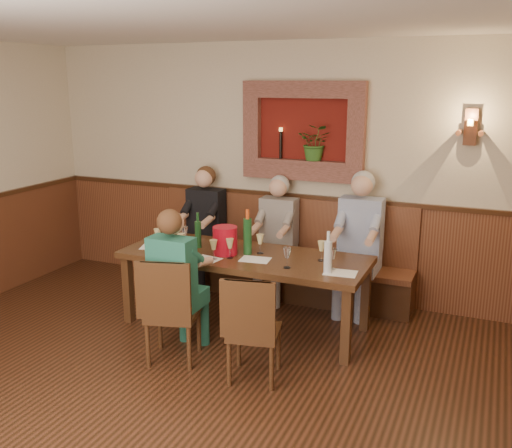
{
  "coord_description": "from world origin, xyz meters",
  "views": [
    {
      "loc": [
        2.18,
        -2.96,
        2.4
      ],
      "look_at": [
        0.1,
        1.9,
        1.05
      ],
      "focal_mm": 40.0,
      "sensor_mm": 36.0,
      "label": 1
    }
  ],
  "objects_px": {
    "chair_near_left": "(173,331)",
    "person_bench_right": "(358,255)",
    "chair_near_right": "(254,349)",
    "wine_bottle_green_a": "(248,236)",
    "water_bottle": "(328,256)",
    "bench": "(279,267)",
    "dining_table": "(245,261)",
    "person_bench_left": "(203,238)",
    "spittoon_bucket": "(225,240)",
    "person_chair_front": "(178,296)",
    "wine_bottle_green_b": "(198,234)",
    "person_bench_mid": "(276,249)"
  },
  "relations": [
    {
      "from": "person_bench_right",
      "to": "person_chair_front",
      "type": "bearing_deg",
      "value": -126.66
    },
    {
      "from": "chair_near_right",
      "to": "bench",
      "type": "bearing_deg",
      "value": 92.96
    },
    {
      "from": "bench",
      "to": "spittoon_bucket",
      "type": "relative_size",
      "value": 11.07
    },
    {
      "from": "spittoon_bucket",
      "to": "water_bottle",
      "type": "height_order",
      "value": "water_bottle"
    },
    {
      "from": "person_bench_right",
      "to": "water_bottle",
      "type": "xyz_separation_m",
      "value": [
        -0.02,
        -1.05,
        0.29
      ]
    },
    {
      "from": "bench",
      "to": "dining_table",
      "type": "bearing_deg",
      "value": -90.0
    },
    {
      "from": "spittoon_bucket",
      "to": "person_bench_right",
      "type": "bearing_deg",
      "value": 39.4
    },
    {
      "from": "spittoon_bucket",
      "to": "bench",
      "type": "bearing_deg",
      "value": 80.09
    },
    {
      "from": "person_bench_right",
      "to": "person_bench_mid",
      "type": "bearing_deg",
      "value": 179.79
    },
    {
      "from": "chair_near_right",
      "to": "wine_bottle_green_a",
      "type": "distance_m",
      "value": 1.24
    },
    {
      "from": "person_bench_right",
      "to": "water_bottle",
      "type": "relative_size",
      "value": 3.94
    },
    {
      "from": "bench",
      "to": "person_chair_front",
      "type": "relative_size",
      "value": 2.21
    },
    {
      "from": "person_bench_mid",
      "to": "person_bench_right",
      "type": "xyz_separation_m",
      "value": [
        0.92,
        -0.0,
        0.05
      ]
    },
    {
      "from": "bench",
      "to": "person_bench_left",
      "type": "xyz_separation_m",
      "value": [
        -0.91,
        -0.11,
        0.26
      ]
    },
    {
      "from": "chair_near_left",
      "to": "chair_near_right",
      "type": "xyz_separation_m",
      "value": [
        0.78,
        -0.02,
        -0.01
      ]
    },
    {
      "from": "bench",
      "to": "person_bench_right",
      "type": "distance_m",
      "value": 0.97
    },
    {
      "from": "water_bottle",
      "to": "spittoon_bucket",
      "type": "bearing_deg",
      "value": 171.94
    },
    {
      "from": "person_chair_front",
      "to": "water_bottle",
      "type": "relative_size",
      "value": 3.59
    },
    {
      "from": "bench",
      "to": "person_bench_right",
      "type": "relative_size",
      "value": 2.02
    },
    {
      "from": "chair_near_left",
      "to": "bench",
      "type": "bearing_deg",
      "value": 65.52
    },
    {
      "from": "person_bench_left",
      "to": "wine_bottle_green_b",
      "type": "distance_m",
      "value": 0.95
    },
    {
      "from": "spittoon_bucket",
      "to": "wine_bottle_green_b",
      "type": "height_order",
      "value": "wine_bottle_green_b"
    },
    {
      "from": "chair_near_left",
      "to": "wine_bottle_green_a",
      "type": "height_order",
      "value": "wine_bottle_green_a"
    },
    {
      "from": "bench",
      "to": "person_bench_right",
      "type": "xyz_separation_m",
      "value": [
        0.92,
        -0.11,
        0.29
      ]
    },
    {
      "from": "person_bench_mid",
      "to": "wine_bottle_green_a",
      "type": "bearing_deg",
      "value": -88.24
    },
    {
      "from": "spittoon_bucket",
      "to": "wine_bottle_green_a",
      "type": "xyz_separation_m",
      "value": [
        0.2,
        0.08,
        0.05
      ]
    },
    {
      "from": "dining_table",
      "to": "spittoon_bucket",
      "type": "distance_m",
      "value": 0.28
    },
    {
      "from": "chair_near_right",
      "to": "person_chair_front",
      "type": "distance_m",
      "value": 0.84
    },
    {
      "from": "person_chair_front",
      "to": "wine_bottle_green_a",
      "type": "bearing_deg",
      "value": 68.79
    },
    {
      "from": "chair_near_right",
      "to": "person_bench_mid",
      "type": "distance_m",
      "value": 1.85
    },
    {
      "from": "dining_table",
      "to": "chair_near_left",
      "type": "distance_m",
      "value": 1.02
    },
    {
      "from": "chair_near_right",
      "to": "water_bottle",
      "type": "xyz_separation_m",
      "value": [
        0.4,
        0.7,
        0.64
      ]
    },
    {
      "from": "chair_near_left",
      "to": "chair_near_right",
      "type": "relative_size",
      "value": 1.05
    },
    {
      "from": "chair_near_left",
      "to": "water_bottle",
      "type": "height_order",
      "value": "water_bottle"
    },
    {
      "from": "chair_near_right",
      "to": "person_bench_right",
      "type": "bearing_deg",
      "value": 64.46
    },
    {
      "from": "wine_bottle_green_a",
      "to": "water_bottle",
      "type": "relative_size",
      "value": 1.17
    },
    {
      "from": "person_chair_front",
      "to": "chair_near_right",
      "type": "bearing_deg",
      "value": -9.92
    },
    {
      "from": "person_bench_left",
      "to": "wine_bottle_green_b",
      "type": "relative_size",
      "value": 3.98
    },
    {
      "from": "bench",
      "to": "water_bottle",
      "type": "relative_size",
      "value": 7.96
    },
    {
      "from": "person_bench_mid",
      "to": "wine_bottle_green_b",
      "type": "height_order",
      "value": "person_bench_mid"
    },
    {
      "from": "dining_table",
      "to": "person_bench_left",
      "type": "distance_m",
      "value": 1.24
    },
    {
      "from": "person_bench_mid",
      "to": "person_bench_right",
      "type": "relative_size",
      "value": 0.93
    },
    {
      "from": "chair_near_left",
      "to": "person_bench_right",
      "type": "distance_m",
      "value": 2.13
    },
    {
      "from": "dining_table",
      "to": "wine_bottle_green_a",
      "type": "relative_size",
      "value": 5.42
    },
    {
      "from": "wine_bottle_green_a",
      "to": "dining_table",
      "type": "bearing_deg",
      "value": -146.76
    },
    {
      "from": "person_bench_right",
      "to": "person_chair_front",
      "type": "xyz_separation_m",
      "value": [
        -1.2,
        -1.62,
        -0.06
      ]
    },
    {
      "from": "dining_table",
      "to": "chair_near_left",
      "type": "xyz_separation_m",
      "value": [
        -0.28,
        -0.9,
        -0.4
      ]
    },
    {
      "from": "person_chair_front",
      "to": "wine_bottle_green_a",
      "type": "xyz_separation_m",
      "value": [
        0.31,
        0.8,
        0.38
      ]
    },
    {
      "from": "water_bottle",
      "to": "bench",
      "type": "bearing_deg",
      "value": 127.68
    },
    {
      "from": "dining_table",
      "to": "person_chair_front",
      "type": "height_order",
      "value": "person_chair_front"
    }
  ]
}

